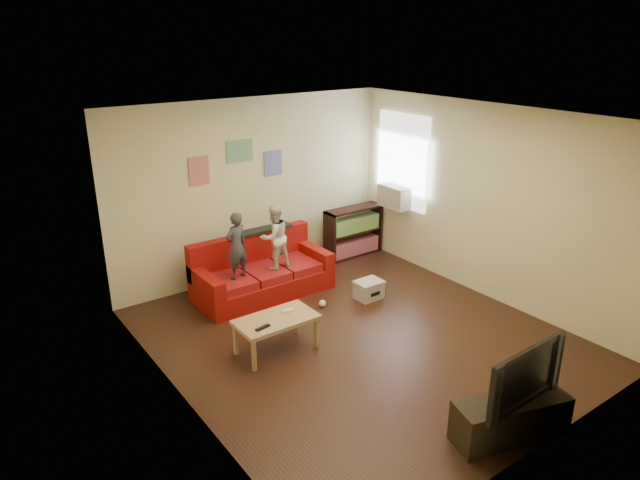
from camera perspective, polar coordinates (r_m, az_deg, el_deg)
room_shell at (r=6.63m, az=4.07°, el=0.48°), size 4.52×5.02×2.72m
sofa at (r=8.26m, az=-5.95°, el=-3.39°), size 1.94×0.89×0.85m
child_a at (r=7.70m, az=-8.38°, el=-0.58°), size 0.38×0.29×0.93m
child_b at (r=7.98m, az=-4.58°, el=0.32°), size 0.48×0.39×0.93m
coffee_table at (r=6.76m, az=-4.40°, el=-8.25°), size 0.95×0.52×0.43m
remote at (r=6.52m, az=-5.75°, el=-8.71°), size 0.19×0.08×0.02m
game_controller at (r=6.85m, az=-3.21°, el=-7.06°), size 0.16×0.08×0.03m
bookshelf at (r=9.57m, az=3.33°, el=0.61°), size 1.03×0.31×0.83m
window at (r=9.16m, az=8.22°, el=7.82°), size 0.04×1.08×1.48m
ac_unit at (r=9.22m, az=7.51°, el=4.34°), size 0.28×0.55×0.35m
artwork_left at (r=8.12m, az=-12.01°, el=6.77°), size 0.30×0.01×0.40m
artwork_center at (r=8.36m, az=-8.02°, el=8.80°), size 0.42×0.01×0.32m
artwork_right at (r=8.67m, az=-4.71°, el=7.66°), size 0.30×0.01×0.38m
file_box at (r=8.12m, az=4.91°, el=-4.96°), size 0.38×0.29×0.27m
tv_stand at (r=5.81m, az=18.50°, el=-16.56°), size 1.16×0.67×0.41m
television at (r=5.54m, az=19.08°, el=-12.37°), size 1.03×0.16×0.59m
tissue at (r=7.89m, az=0.25°, el=-6.37°), size 0.11×0.11×0.10m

